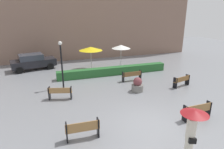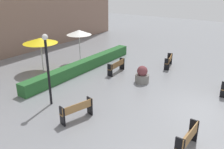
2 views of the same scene
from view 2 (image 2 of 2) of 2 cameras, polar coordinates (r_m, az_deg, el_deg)
The scene contains 10 objects.
ground_plane at distance 12.67m, azimuth 20.89°, elevation -7.62°, with size 60.00×60.00×0.00m, color gray.
bench_far_right at distance 17.90m, azimuth 13.24°, elevation 3.26°, with size 1.59×0.70×0.84m.
bench_far_left at distance 10.89m, azimuth -8.25°, elevation -8.15°, with size 1.58×0.76×0.85m.
bench_back_row at distance 16.30m, azimuth 1.10°, elevation 2.05°, with size 1.73×0.44×0.83m.
bench_near_left at distance 9.37m, azimuth 17.46°, elevation -14.05°, with size 1.55×0.40×0.91m.
planter_pot at distance 14.82m, azimuth 7.09°, elevation -0.22°, with size 0.85×0.85×1.06m.
lamp_post at distance 11.88m, azimuth -14.97°, elevation 2.80°, with size 0.28×0.28×3.56m.
patio_umbrella_yellow at distance 17.00m, azimuth -16.52°, elevation 7.66°, with size 2.31×2.31×2.29m.
patio_umbrella_white at distance 18.23m, azimuth -7.77°, elevation 9.77°, with size 1.84×1.84×2.49m.
hedge_strip at distance 16.87m, azimuth -6.60°, elevation 2.11°, with size 10.28×0.70×0.73m, color #28602D.
Camera 2 is at (-11.10, -2.09, 5.75)m, focal length 38.87 mm.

